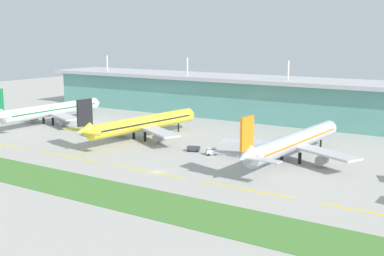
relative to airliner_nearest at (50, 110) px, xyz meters
The scene contains 14 objects.
ground_plane 100.01m from the airliner_nearest, 23.22° to the right, with size 600.00×600.00×0.00m, color #A8A59E.
terminal_building 113.83m from the airliner_nearest, 36.27° to the left, with size 288.00×34.00×29.47m.
airliner_nearest is the anchor object (origin of this frame).
airliner_near_middle 58.02m from the airliner_nearest, ahead, with size 48.47×65.16×18.90m.
airliner_far_middle 121.43m from the airliner_nearest, ahead, with size 48.71×69.70×18.90m.
taxiway_stripe_west 46.10m from the airliner_nearest, 63.01° to the right, with size 28.00×0.70×0.04m, color yellow.
taxiway_stripe_mid_west 68.48m from the airliner_nearest, 36.63° to the right, with size 28.00×0.70×0.04m, color yellow.
taxiway_stripe_centre 97.81m from the airliner_nearest, 24.63° to the right, with size 28.00×0.70×0.04m, color yellow.
taxiway_stripe_mid_east 129.44m from the airliner_nearest, 18.34° to the right, with size 28.00×0.70×0.04m, color yellow.
taxiway_stripe_east 162.04m from the airliner_nearest, 14.55° to the right, with size 28.00×0.70×0.04m, color yellow.
grass_verge 111.56m from the airliner_nearest, 34.56° to the right, with size 300.00×18.00×0.10m, color #477A33.
pushback_tug 87.16m from the airliner_nearest, ahead, with size 4.95×3.75×1.85m.
fuel_truck 36.50m from the airliner_nearest, 14.88° to the right, with size 4.49×7.64×4.95m.
baggage_cart 95.45m from the airliner_nearest, ahead, with size 3.72×3.91×2.48m.
Camera 1 is at (88.90, -117.35, 40.83)m, focal length 46.74 mm.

